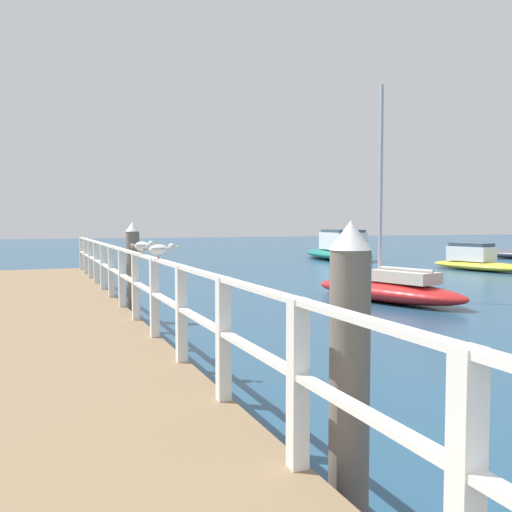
{
  "coord_description": "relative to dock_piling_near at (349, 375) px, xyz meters",
  "views": [
    {
      "loc": [
        -0.18,
        0.58,
        2.11
      ],
      "look_at": [
        4.24,
        11.72,
        1.41
      ],
      "focal_mm": 39.88,
      "sensor_mm": 36.0,
      "label": 1
    }
  ],
  "objects": [
    {
      "name": "boat_0",
      "position": [
        16.45,
        16.47,
        -0.67
      ],
      "size": [
        2.42,
        5.13,
        1.21
      ],
      "rotation": [
        0.0,
        0.0,
        0.19
      ],
      "color": "gold",
      "rests_on": "ground_plane"
    },
    {
      "name": "boat_5",
      "position": [
        6.87,
        9.43,
        -0.72
      ],
      "size": [
        2.69,
        5.11,
        5.79
      ],
      "rotation": [
        0.0,
        0.0,
        0.26
      ],
      "color": "red",
      "rests_on": "ground_plane"
    },
    {
      "name": "pier_deck",
      "position": [
        -1.82,
        7.07,
        -0.84
      ],
      "size": [
        3.05,
        21.97,
        0.47
      ],
      "primitive_type": "cube",
      "color": "#846B4C",
      "rests_on": "ground_plane"
    },
    {
      "name": "dock_piling_far",
      "position": [
        0.0,
        8.84,
        0.0
      ],
      "size": [
        0.29,
        0.29,
        2.13
      ],
      "color": "#6B6056",
      "rests_on": "ground_plane"
    },
    {
      "name": "seagull_foreground",
      "position": [
        -0.37,
        4.38,
        0.68
      ],
      "size": [
        0.45,
        0.25,
        0.21
      ],
      "rotation": [
        0.0,
        0.0,
        4.27
      ],
      "color": "white",
      "rests_on": "pier_railing"
    },
    {
      "name": "pier_railing",
      "position": [
        -0.38,
        7.07,
        0.1
      ],
      "size": [
        0.12,
        20.49,
        1.14
      ],
      "color": "silver",
      "rests_on": "pier_deck"
    },
    {
      "name": "boat_6",
      "position": [
        14.4,
        25.13,
        -0.5
      ],
      "size": [
        3.52,
        7.69,
        1.73
      ],
      "rotation": [
        0.0,
        0.0,
        3.02
      ],
      "color": "#197266",
      "rests_on": "ground_plane"
    },
    {
      "name": "seagull_background",
      "position": [
        -0.37,
        5.64,
        0.68
      ],
      "size": [
        0.35,
        0.39,
        0.21
      ],
      "rotation": [
        0.0,
        0.0,
        3.86
      ],
      "color": "white",
      "rests_on": "pier_railing"
    },
    {
      "name": "dock_piling_near",
      "position": [
        0.0,
        0.0,
        0.0
      ],
      "size": [
        0.29,
        0.29,
        2.13
      ],
      "color": "#6B6056",
      "rests_on": "ground_plane"
    }
  ]
}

